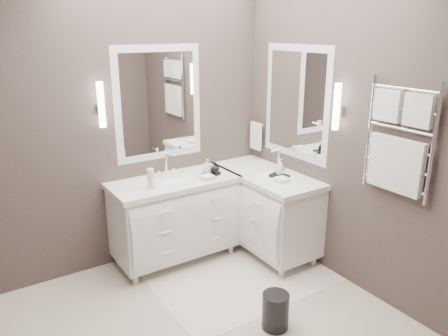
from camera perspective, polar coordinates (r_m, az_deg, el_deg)
wall_back at (r=4.18m, az=-14.10°, el=4.95°), size 3.20×0.01×2.70m
wall_front at (r=1.80m, az=21.05°, el=-13.24°), size 3.20×0.01×2.70m
wall_right at (r=3.86m, az=17.42°, el=3.61°), size 0.01×3.00×2.70m
vanity_back at (r=4.37m, az=-6.41°, el=-6.03°), size 1.24×0.59×0.97m
vanity_right at (r=4.55m, az=5.40°, el=-4.99°), size 0.59×1.24×0.97m
mirror_back at (r=4.29m, az=-8.51°, el=8.34°), size 0.90×0.02×1.10m
mirror_right at (r=4.34m, az=9.39°, el=8.42°), size 0.02×0.90×1.10m
sconce_back at (r=4.02m, az=-15.73°, el=7.86°), size 0.06×0.06×0.40m
sconce_right at (r=3.89m, az=14.50°, el=7.64°), size 0.06×0.06×0.40m
towel_bar_corner at (r=4.82m, az=4.19°, el=4.27°), size 0.03×0.22×0.30m
towel_ladder at (r=3.57m, az=21.80°, el=2.75°), size 0.06×0.58×0.90m
waste_bin at (r=3.59m, az=6.73°, el=-18.05°), size 0.26×0.26×0.29m
amenity_tray_back at (r=4.33m, az=-1.71°, el=-0.78°), size 0.20×0.17×0.02m
amenity_tray_right at (r=4.30m, az=7.24°, el=-1.03°), size 0.16×0.19×0.03m
water_bottle at (r=4.01m, az=-9.54°, el=-1.37°), size 0.08×0.08×0.18m
soap_bottle_a at (r=4.30m, az=-2.20°, el=0.25°), size 0.08×0.08×0.14m
soap_bottle_b at (r=4.30m, az=-1.16°, el=0.03°), size 0.11×0.11×0.11m
soap_bottle_c at (r=4.27m, az=7.29°, el=0.16°), size 0.07×0.07×0.16m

